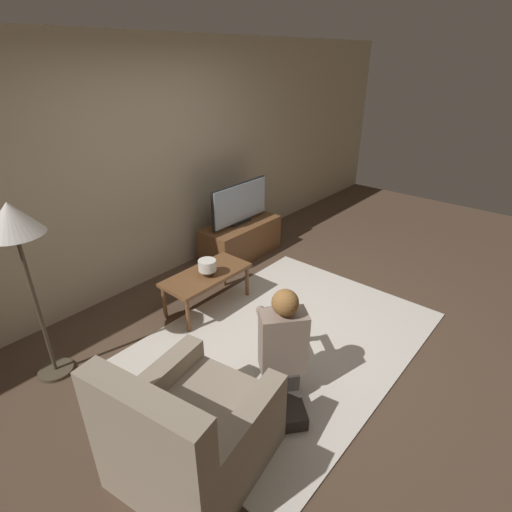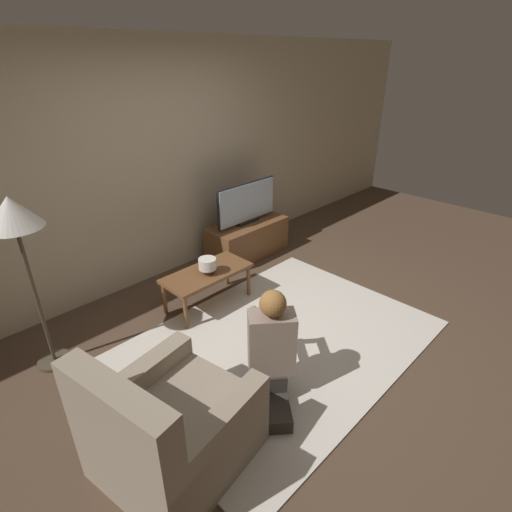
{
  "view_description": "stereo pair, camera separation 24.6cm",
  "coord_description": "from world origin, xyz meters",
  "px_view_note": "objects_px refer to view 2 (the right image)",
  "views": [
    {
      "loc": [
        -2.43,
        -1.72,
        2.39
      ],
      "look_at": [
        0.26,
        0.57,
        0.6
      ],
      "focal_mm": 28.0,
      "sensor_mm": 36.0,
      "label": 1
    },
    {
      "loc": [
        -2.26,
        -1.9,
        2.39
      ],
      "look_at": [
        0.26,
        0.57,
        0.6
      ],
      "focal_mm": 28.0,
      "sensor_mm": 36.0,
      "label": 2
    }
  ],
  "objects_px": {
    "tv": "(247,203)",
    "person_kneeling": "(272,348)",
    "armchair": "(172,431)",
    "coffee_table": "(207,275)",
    "floor_lamp": "(15,224)",
    "table_lamp": "(207,265)"
  },
  "relations": [
    {
      "from": "tv",
      "to": "coffee_table",
      "type": "relative_size",
      "value": 1.03
    },
    {
      "from": "coffee_table",
      "to": "table_lamp",
      "type": "height_order",
      "value": "table_lamp"
    },
    {
      "from": "coffee_table",
      "to": "armchair",
      "type": "distance_m",
      "value": 1.85
    },
    {
      "from": "tv",
      "to": "coffee_table",
      "type": "bearing_deg",
      "value": -153.72
    },
    {
      "from": "tv",
      "to": "person_kneeling",
      "type": "bearing_deg",
      "value": -130.26
    },
    {
      "from": "tv",
      "to": "floor_lamp",
      "type": "xyz_separation_m",
      "value": [
        -2.62,
        -0.28,
        0.56
      ]
    },
    {
      "from": "tv",
      "to": "floor_lamp",
      "type": "height_order",
      "value": "floor_lamp"
    },
    {
      "from": "tv",
      "to": "table_lamp",
      "type": "bearing_deg",
      "value": -152.38
    },
    {
      "from": "coffee_table",
      "to": "person_kneeling",
      "type": "bearing_deg",
      "value": -109.73
    },
    {
      "from": "armchair",
      "to": "person_kneeling",
      "type": "bearing_deg",
      "value": -103.26
    },
    {
      "from": "tv",
      "to": "person_kneeling",
      "type": "height_order",
      "value": "tv"
    },
    {
      "from": "tv",
      "to": "person_kneeling",
      "type": "xyz_separation_m",
      "value": [
        -1.6,
        -1.89,
        -0.25
      ]
    },
    {
      "from": "coffee_table",
      "to": "tv",
      "type": "bearing_deg",
      "value": 26.28
    },
    {
      "from": "armchair",
      "to": "table_lamp",
      "type": "height_order",
      "value": "armchair"
    },
    {
      "from": "coffee_table",
      "to": "armchair",
      "type": "height_order",
      "value": "armchair"
    },
    {
      "from": "tv",
      "to": "armchair",
      "type": "height_order",
      "value": "tv"
    },
    {
      "from": "floor_lamp",
      "to": "armchair",
      "type": "height_order",
      "value": "floor_lamp"
    },
    {
      "from": "coffee_table",
      "to": "person_kneeling",
      "type": "height_order",
      "value": "person_kneeling"
    },
    {
      "from": "coffee_table",
      "to": "armchair",
      "type": "relative_size",
      "value": 0.91
    },
    {
      "from": "tv",
      "to": "coffee_table",
      "type": "height_order",
      "value": "tv"
    },
    {
      "from": "armchair",
      "to": "table_lamp",
      "type": "relative_size",
      "value": 5.63
    },
    {
      "from": "armchair",
      "to": "tv",
      "type": "bearing_deg",
      "value": -62.64
    }
  ]
}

